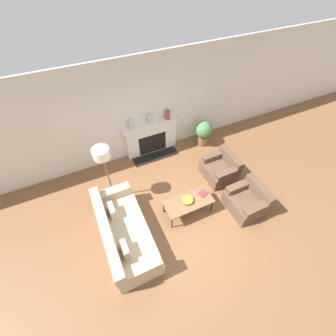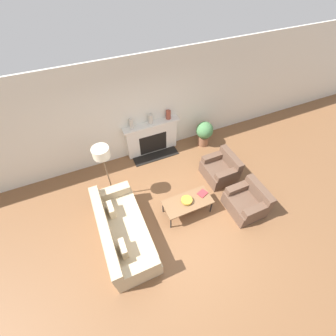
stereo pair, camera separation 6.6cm
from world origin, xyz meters
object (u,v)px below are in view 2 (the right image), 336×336
(floor_lamp, at_px, (103,158))
(potted_plant, at_px, (204,132))
(armchair_near, at_px, (247,202))
(couch, at_px, (122,232))
(mantel_vase_center_left, at_px, (150,119))
(mantel_vase_center_right, at_px, (168,115))
(mantel_vase_left, at_px, (131,124))
(bowl, at_px, (187,200))
(book, at_px, (202,193))
(armchair_far, at_px, (221,169))
(coffee_table, at_px, (188,202))
(fireplace, at_px, (152,138))

(floor_lamp, relative_size, potted_plant, 2.06)
(armchair_near, height_order, floor_lamp, floor_lamp)
(couch, height_order, mantel_vase_center_left, mantel_vase_center_left)
(floor_lamp, bearing_deg, mantel_vase_center_right, 29.51)
(mantel_vase_left, bearing_deg, couch, -114.08)
(bowl, distance_m, floor_lamp, 2.13)
(bowl, xyz_separation_m, book, (0.45, 0.04, -0.03))
(armchair_near, relative_size, armchair_far, 1.00)
(couch, xyz_separation_m, floor_lamp, (0.09, 1.27, 1.09))
(couch, distance_m, armchair_far, 3.08)
(mantel_vase_left, bearing_deg, armchair_near, -56.87)
(coffee_table, distance_m, mantel_vase_center_left, 2.53)
(coffee_table, distance_m, book, 0.44)
(floor_lamp, distance_m, mantel_vase_center_left, 1.97)
(couch, xyz_separation_m, armchair_near, (3.00, -0.45, -0.02))
(bowl, relative_size, book, 1.00)
(couch, relative_size, book, 7.99)
(armchair_far, height_order, book, armchair_far)
(coffee_table, bearing_deg, mantel_vase_center_right, 76.83)
(couch, height_order, mantel_vase_center_right, mantel_vase_center_right)
(fireplace, bearing_deg, mantel_vase_center_right, 1.61)
(potted_plant, bearing_deg, bowl, -129.06)
(armchair_far, height_order, mantel_vase_center_right, mantel_vase_center_right)
(fireplace, distance_m, couch, 2.96)
(armchair_near, xyz_separation_m, book, (-0.94, 0.56, 0.17))
(bowl, bearing_deg, coffee_table, -32.95)
(fireplace, distance_m, coffee_table, 2.40)
(fireplace, distance_m, mantel_vase_left, 0.88)
(fireplace, height_order, armchair_near, fireplace)
(fireplace, relative_size, armchair_near, 1.92)
(potted_plant, bearing_deg, fireplace, 167.82)
(book, xyz_separation_m, mantel_vase_center_left, (-0.41, 2.35, 0.73))
(mantel_vase_center_left, bearing_deg, book, -80.19)
(armchair_far, xyz_separation_m, floor_lamp, (-2.91, 0.56, 1.11))
(mantel_vase_left, distance_m, mantel_vase_center_right, 1.09)
(fireplace, height_order, floor_lamp, floor_lamp)
(book, xyz_separation_m, mantel_vase_center_right, (0.13, 2.35, 0.73))
(potted_plant, bearing_deg, coffee_table, -128.45)
(mantel_vase_center_left, distance_m, mantel_vase_center_right, 0.54)
(armchair_far, xyz_separation_m, potted_plant, (0.25, 1.39, 0.19))
(mantel_vase_left, relative_size, mantel_vase_center_right, 1.09)
(bowl, distance_m, mantel_vase_left, 2.55)
(floor_lamp, bearing_deg, bowl, -38.60)
(floor_lamp, bearing_deg, coffee_table, -38.52)
(mantel_vase_center_left, bearing_deg, potted_plant, -12.68)
(couch, xyz_separation_m, mantel_vase_left, (1.10, 2.46, 0.89))
(book, distance_m, mantel_vase_center_right, 2.46)
(book, relative_size, potted_plant, 0.33)
(couch, relative_size, armchair_near, 2.47)
(armchair_far, height_order, coffee_table, armchair_far)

